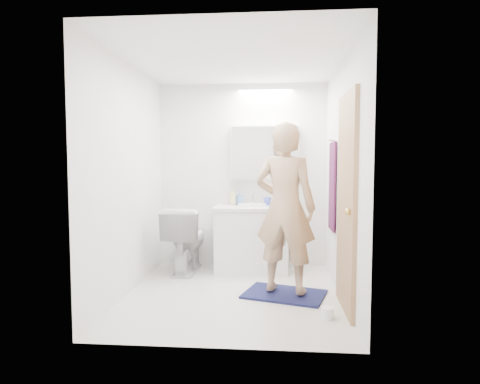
# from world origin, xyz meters

# --- Properties ---
(floor) EXTENTS (2.50, 2.50, 0.00)m
(floor) POSITION_xyz_m (0.00, 0.00, 0.00)
(floor) COLOR silver
(floor) RESTS_ON ground
(ceiling) EXTENTS (2.50, 2.50, 0.00)m
(ceiling) POSITION_xyz_m (0.00, 0.00, 2.40)
(ceiling) COLOR white
(ceiling) RESTS_ON floor
(wall_back) EXTENTS (2.50, 0.00, 2.50)m
(wall_back) POSITION_xyz_m (0.00, 1.25, 1.20)
(wall_back) COLOR white
(wall_back) RESTS_ON floor
(wall_front) EXTENTS (2.50, 0.00, 2.50)m
(wall_front) POSITION_xyz_m (0.00, -1.25, 1.20)
(wall_front) COLOR white
(wall_front) RESTS_ON floor
(wall_left) EXTENTS (0.00, 2.50, 2.50)m
(wall_left) POSITION_xyz_m (-1.10, 0.00, 1.20)
(wall_left) COLOR white
(wall_left) RESTS_ON floor
(wall_right) EXTENTS (0.00, 2.50, 2.50)m
(wall_right) POSITION_xyz_m (1.10, 0.00, 1.20)
(wall_right) COLOR white
(wall_right) RESTS_ON floor
(vanity_cabinet) EXTENTS (0.90, 0.55, 0.78)m
(vanity_cabinet) POSITION_xyz_m (0.14, 0.96, 0.39)
(vanity_cabinet) COLOR white
(vanity_cabinet) RESTS_ON floor
(countertop) EXTENTS (0.95, 0.58, 0.04)m
(countertop) POSITION_xyz_m (0.14, 0.96, 0.80)
(countertop) COLOR white
(countertop) RESTS_ON vanity_cabinet
(sink_basin) EXTENTS (0.36, 0.36, 0.03)m
(sink_basin) POSITION_xyz_m (0.14, 0.99, 0.84)
(sink_basin) COLOR white
(sink_basin) RESTS_ON countertop
(faucet) EXTENTS (0.02, 0.02, 0.16)m
(faucet) POSITION_xyz_m (0.14, 1.19, 0.90)
(faucet) COLOR white
(faucet) RESTS_ON countertop
(medicine_cabinet) EXTENTS (0.88, 0.14, 0.70)m
(medicine_cabinet) POSITION_xyz_m (0.30, 1.18, 1.50)
(medicine_cabinet) COLOR white
(medicine_cabinet) RESTS_ON wall_back
(mirror_panel) EXTENTS (0.84, 0.01, 0.66)m
(mirror_panel) POSITION_xyz_m (0.30, 1.10, 1.50)
(mirror_panel) COLOR silver
(mirror_panel) RESTS_ON medicine_cabinet
(toilet) EXTENTS (0.48, 0.82, 0.82)m
(toilet) POSITION_xyz_m (-0.69, 0.85, 0.41)
(toilet) COLOR silver
(toilet) RESTS_ON floor
(bath_rug) EXTENTS (0.92, 0.76, 0.02)m
(bath_rug) POSITION_xyz_m (0.53, 0.00, 0.01)
(bath_rug) COLOR #151C42
(bath_rug) RESTS_ON floor
(person) EXTENTS (0.72, 0.58, 1.72)m
(person) POSITION_xyz_m (0.53, 0.00, 0.91)
(person) COLOR tan
(person) RESTS_ON bath_rug
(door) EXTENTS (0.04, 0.80, 2.00)m
(door) POSITION_xyz_m (1.08, -0.35, 1.00)
(door) COLOR tan
(door) RESTS_ON wall_right
(door_knob) EXTENTS (0.06, 0.06, 0.06)m
(door_knob) POSITION_xyz_m (1.04, -0.65, 0.95)
(door_knob) COLOR gold
(door_knob) RESTS_ON door
(towel) EXTENTS (0.02, 0.42, 1.00)m
(towel) POSITION_xyz_m (1.08, 0.55, 1.10)
(towel) COLOR #101334
(towel) RESTS_ON wall_right
(towel_hook) EXTENTS (0.07, 0.02, 0.02)m
(towel_hook) POSITION_xyz_m (1.07, 0.55, 1.62)
(towel_hook) COLOR silver
(towel_hook) RESTS_ON wall_right
(soap_bottle_a) EXTENTS (0.10, 0.10, 0.22)m
(soap_bottle_a) POSITION_xyz_m (-0.11, 1.11, 0.93)
(soap_bottle_a) COLOR beige
(soap_bottle_a) RESTS_ON countertop
(soap_bottle_b) EXTENTS (0.11, 0.11, 0.17)m
(soap_bottle_b) POSITION_xyz_m (-0.03, 1.15, 0.91)
(soap_bottle_b) COLOR #5A89C1
(soap_bottle_b) RESTS_ON countertop
(toothbrush_cup) EXTENTS (0.14, 0.14, 0.10)m
(toothbrush_cup) POSITION_xyz_m (0.33, 1.12, 0.87)
(toothbrush_cup) COLOR #424BC8
(toothbrush_cup) RESTS_ON countertop
(toilet_paper_roll) EXTENTS (0.11, 0.11, 0.10)m
(toilet_paper_roll) POSITION_xyz_m (0.89, -0.60, 0.05)
(toilet_paper_roll) COLOR white
(toilet_paper_roll) RESTS_ON floor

